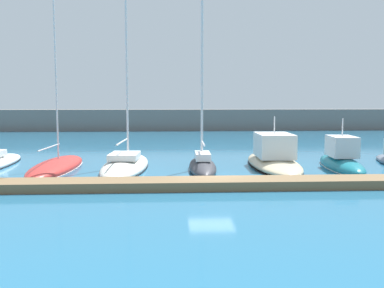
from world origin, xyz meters
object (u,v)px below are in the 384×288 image
(sailboat_charcoal_fifth, at_px, (202,164))
(motorboat_teal_seventh, at_px, (341,161))
(motorboat_sand_sixth, at_px, (273,158))
(sailboat_red_third, at_px, (56,166))
(sailboat_ivory_fourth, at_px, (125,164))
(mooring_buoy_white, at_px, (282,147))

(sailboat_charcoal_fifth, xyz_separation_m, motorboat_teal_seventh, (9.06, 0.43, 0.11))
(motorboat_sand_sixth, bearing_deg, sailboat_red_third, 93.31)
(sailboat_ivory_fourth, relative_size, mooring_buoy_white, 30.00)
(motorboat_teal_seventh, bearing_deg, sailboat_charcoal_fifth, 97.43)
(sailboat_red_third, distance_m, sailboat_ivory_fourth, 4.39)
(motorboat_teal_seventh, bearing_deg, sailboat_ivory_fourth, 92.35)
(motorboat_sand_sixth, distance_m, motorboat_teal_seventh, 4.32)
(sailboat_red_third, height_order, sailboat_charcoal_fifth, sailboat_red_third)
(sailboat_charcoal_fifth, distance_m, motorboat_sand_sixth, 5.02)
(motorboat_sand_sixth, xyz_separation_m, mooring_buoy_white, (3.56, 11.34, -0.60))
(motorboat_sand_sixth, bearing_deg, sailboat_ivory_fourth, 93.90)
(sailboat_red_third, xyz_separation_m, motorboat_sand_sixth, (14.12, 0.34, 0.37))
(sailboat_red_third, distance_m, mooring_buoy_white, 21.19)
(motorboat_sand_sixth, height_order, motorboat_teal_seventh, motorboat_sand_sixth)
(sailboat_red_third, relative_size, sailboat_ivory_fourth, 1.06)
(sailboat_red_third, bearing_deg, sailboat_charcoal_fifth, -93.38)
(sailboat_charcoal_fifth, height_order, motorboat_sand_sixth, sailboat_charcoal_fifth)
(motorboat_sand_sixth, relative_size, motorboat_teal_seventh, 1.35)
(sailboat_red_third, distance_m, motorboat_teal_seventh, 18.36)
(sailboat_ivory_fourth, bearing_deg, motorboat_teal_seventh, -89.12)
(sailboat_ivory_fourth, bearing_deg, sailboat_red_third, 93.32)
(sailboat_charcoal_fifth, xyz_separation_m, mooring_buoy_white, (8.39, 12.68, -0.40))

